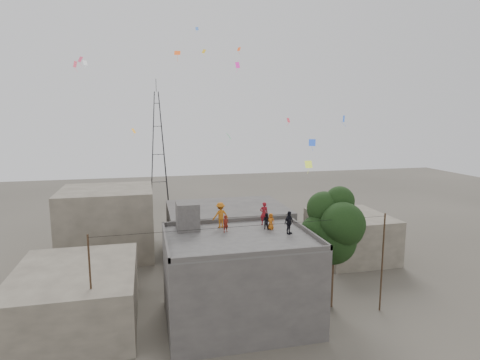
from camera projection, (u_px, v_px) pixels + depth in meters
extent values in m
plane|color=#464139|center=(239.00, 320.00, 28.33)|extent=(140.00, 140.00, 0.00)
cube|color=#444240|center=(239.00, 280.00, 27.85)|extent=(10.00, 8.00, 6.00)
cube|color=#4C4947|center=(239.00, 238.00, 27.36)|extent=(10.00, 8.00, 0.10)
cube|color=#444240|center=(227.00, 220.00, 31.10)|extent=(10.00, 0.15, 0.30)
cube|color=#444240|center=(254.00, 254.00, 23.56)|extent=(10.00, 0.15, 0.30)
cube|color=#444240|center=(306.00, 230.00, 28.45)|extent=(0.15, 8.00, 0.30)
cube|color=#444240|center=(166.00, 240.00, 26.21)|extent=(0.15, 8.00, 0.30)
cube|color=#444240|center=(188.00, 216.00, 28.96)|extent=(1.60, 1.80, 2.00)
cube|color=#5F574B|center=(76.00, 297.00, 27.43)|extent=(8.00, 10.00, 4.00)
cube|color=#444240|center=(227.00, 230.00, 41.83)|extent=(12.00, 9.00, 5.00)
cube|color=#5F574B|center=(108.00, 223.00, 40.87)|extent=(9.00, 8.00, 7.00)
cube|color=#5F574B|center=(350.00, 236.00, 40.77)|extent=(7.00, 8.00, 4.40)
cylinder|color=black|center=(330.00, 281.00, 30.12)|extent=(0.44, 0.44, 4.00)
cylinder|color=black|center=(333.00, 260.00, 30.00)|extent=(0.64, 0.91, 2.14)
sphere|color=black|center=(332.00, 240.00, 29.61)|extent=(3.60, 3.60, 3.60)
sphere|color=black|center=(344.00, 228.00, 30.03)|extent=(3.00, 3.00, 3.00)
sphere|color=black|center=(318.00, 234.00, 29.83)|extent=(2.80, 2.80, 2.80)
sphere|color=black|center=(343.00, 224.00, 28.71)|extent=(3.20, 3.20, 3.20)
sphere|color=black|center=(324.00, 209.00, 30.06)|extent=(2.60, 2.60, 2.60)
sphere|color=black|center=(340.00, 201.00, 29.93)|extent=(2.20, 2.20, 2.20)
cylinder|color=black|center=(91.00, 293.00, 24.14)|extent=(0.12, 0.12, 7.40)
cylinder|color=black|center=(382.00, 263.00, 29.16)|extent=(0.12, 0.12, 7.40)
cylinder|color=black|center=(251.00, 226.00, 26.09)|extent=(20.00, 0.52, 0.02)
cylinder|color=black|center=(153.00, 149.00, 63.40)|extent=(1.27, 1.27, 18.01)
cylinder|color=black|center=(164.00, 149.00, 63.79)|extent=(1.27, 1.27, 18.01)
cylinder|color=black|center=(163.00, 148.00, 65.42)|extent=(1.27, 1.27, 18.01)
cylinder|color=black|center=(153.00, 148.00, 65.03)|extent=(1.27, 1.27, 18.01)
cube|color=black|center=(159.00, 182.00, 65.27)|extent=(2.36, 0.08, 0.08)
cube|color=black|center=(159.00, 182.00, 65.27)|extent=(0.08, 2.36, 0.08)
cube|color=black|center=(158.00, 154.00, 64.55)|extent=(1.81, 0.08, 0.08)
cube|color=black|center=(158.00, 154.00, 64.55)|extent=(0.08, 1.81, 0.08)
cube|color=black|center=(157.00, 126.00, 63.83)|extent=(1.26, 0.08, 0.08)
cube|color=black|center=(157.00, 126.00, 63.83)|extent=(0.08, 1.26, 0.08)
cube|color=black|center=(157.00, 103.00, 63.26)|extent=(0.82, 0.08, 0.08)
cube|color=black|center=(157.00, 103.00, 63.26)|extent=(0.08, 0.82, 0.08)
cylinder|color=black|center=(156.00, 85.00, 62.81)|extent=(0.08, 0.08, 2.00)
imported|color=maroon|center=(264.00, 213.00, 30.34)|extent=(0.64, 0.42, 1.74)
imported|color=#C15E16|center=(271.00, 221.00, 29.07)|extent=(0.70, 0.66, 1.21)
imported|color=black|center=(266.00, 221.00, 29.15)|extent=(0.74, 0.74, 1.21)
imported|color=black|center=(289.00, 223.00, 27.93)|extent=(1.01, 0.88, 1.63)
imported|color=#BD6615|center=(221.00, 215.00, 29.53)|extent=(1.36, 0.99, 1.89)
imported|color=maroon|center=(226.00, 224.00, 28.41)|extent=(0.53, 0.45, 1.22)
plane|color=orange|center=(134.00, 131.00, 32.33)|extent=(0.36, 0.48, 0.37)
plane|color=#FF28B7|center=(238.00, 65.00, 35.55)|extent=(0.37, 0.52, 0.50)
plane|color=yellow|center=(204.00, 51.00, 37.38)|extent=(0.44, 0.42, 0.31)
plane|color=blue|center=(344.00, 119.00, 30.51)|extent=(0.12, 0.50, 0.50)
plane|color=white|center=(85.00, 63.00, 34.33)|extent=(0.36, 0.38, 0.40)
plane|color=#E54C19|center=(239.00, 49.00, 41.17)|extent=(0.34, 0.43, 0.38)
plane|color=#37D169|center=(229.00, 136.00, 31.34)|extent=(0.38, 0.58, 0.44)
plane|color=#EB374E|center=(288.00, 120.00, 35.28)|extent=(0.20, 0.44, 0.40)
plane|color=#F05519|center=(177.00, 53.00, 28.99)|extent=(0.48, 0.37, 0.32)
plane|color=#4A7EDE|center=(197.00, 29.00, 40.61)|extent=(0.33, 0.23, 0.30)
plane|color=#EB4A75|center=(80.00, 59.00, 28.91)|extent=(0.35, 0.47, 0.36)
plane|color=#DDF937|center=(309.00, 164.00, 28.06)|extent=(0.54, 0.23, 0.49)
plane|color=#F64D68|center=(75.00, 64.00, 29.66)|extent=(0.26, 0.47, 0.44)
plane|color=blue|center=(312.00, 143.00, 29.35)|extent=(0.41, 0.32, 0.50)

